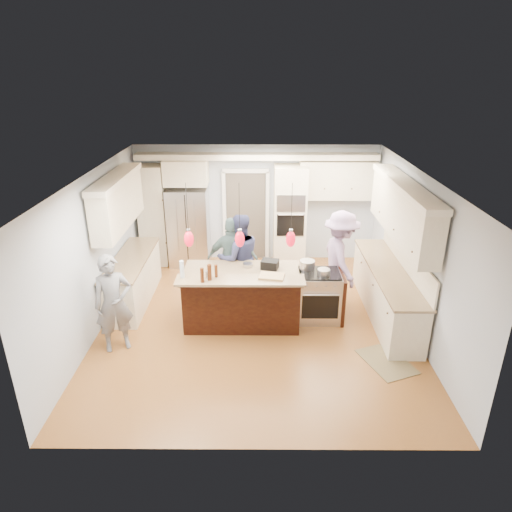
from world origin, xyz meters
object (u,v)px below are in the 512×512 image
at_px(island_range, 320,296).
at_px(person_bar_end, 114,304).
at_px(kitchen_island, 242,296).
at_px(person_far_left, 239,258).
at_px(refrigerator, 189,227).

distance_m(island_range, person_bar_end, 3.58).
xyz_separation_m(kitchen_island, person_far_left, (-0.08, 0.81, 0.40)).
bearing_deg(person_far_left, person_bar_end, 24.70).
height_order(refrigerator, kitchen_island, refrigerator).
distance_m(refrigerator, person_far_left, 2.14).
bearing_deg(person_far_left, kitchen_island, 78.84).
distance_m(refrigerator, person_bar_end, 3.55).
relative_size(refrigerator, person_bar_end, 1.09).
relative_size(island_range, person_bar_end, 0.56).
relative_size(refrigerator, person_far_left, 1.02).
bearing_deg(person_bar_end, refrigerator, 53.47).
bearing_deg(person_far_left, island_range, 136.85).
bearing_deg(kitchen_island, island_range, 3.08).
relative_size(island_range, person_far_left, 0.52).
height_order(kitchen_island, island_range, kitchen_island).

